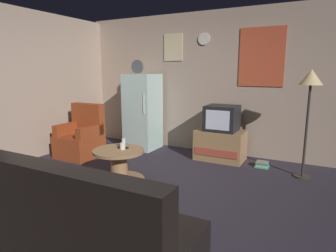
{
  "coord_description": "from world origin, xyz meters",
  "views": [
    {
      "loc": [
        2.0,
        -2.86,
        1.57
      ],
      "look_at": [
        0.02,
        0.9,
        0.75
      ],
      "focal_mm": 30.92,
      "sensor_mm": 36.0,
      "label": 1
    }
  ],
  "objects_px": {
    "wine_glass": "(124,143)",
    "remote_control": "(123,148)",
    "mug_ceramic_white": "(122,146)",
    "armchair": "(81,138)",
    "coffee_table": "(119,166)",
    "book_stack": "(262,165)",
    "fridge": "(143,112)",
    "couch": "(88,233)",
    "standing_lamp": "(310,86)",
    "tv_stand": "(220,145)",
    "crt_tv": "(222,118)"
  },
  "relations": [
    {
      "from": "mug_ceramic_white",
      "to": "book_stack",
      "type": "distance_m",
      "value": 2.32
    },
    {
      "from": "fridge",
      "to": "crt_tv",
      "type": "xyz_separation_m",
      "value": [
        1.66,
        -0.03,
        -0.0
      ]
    },
    {
      "from": "standing_lamp",
      "to": "mug_ceramic_white",
      "type": "distance_m",
      "value": 2.79
    },
    {
      "from": "wine_glass",
      "to": "armchair",
      "type": "relative_size",
      "value": 0.16
    },
    {
      "from": "coffee_table",
      "to": "wine_glass",
      "type": "bearing_deg",
      "value": 68.73
    },
    {
      "from": "mug_ceramic_white",
      "to": "remote_control",
      "type": "xyz_separation_m",
      "value": [
        -0.02,
        0.05,
        -0.03
      ]
    },
    {
      "from": "crt_tv",
      "to": "remote_control",
      "type": "distance_m",
      "value": 1.88
    },
    {
      "from": "fridge",
      "to": "couch",
      "type": "xyz_separation_m",
      "value": [
        1.61,
        -3.32,
        -0.44
      ]
    },
    {
      "from": "tv_stand",
      "to": "crt_tv",
      "type": "bearing_deg",
      "value": -3.89
    },
    {
      "from": "remote_control",
      "to": "tv_stand",
      "type": "bearing_deg",
      "value": 47.19
    },
    {
      "from": "crt_tv",
      "to": "armchair",
      "type": "relative_size",
      "value": 0.56
    },
    {
      "from": "couch",
      "to": "armchair",
      "type": "bearing_deg",
      "value": 135.03
    },
    {
      "from": "book_stack",
      "to": "armchair",
      "type": "bearing_deg",
      "value": -163.91
    },
    {
      "from": "wine_glass",
      "to": "fridge",
      "type": "bearing_deg",
      "value": 113.93
    },
    {
      "from": "tv_stand",
      "to": "coffee_table",
      "type": "relative_size",
      "value": 1.17
    },
    {
      "from": "wine_glass",
      "to": "couch",
      "type": "bearing_deg",
      "value": -62.3
    },
    {
      "from": "book_stack",
      "to": "mug_ceramic_white",
      "type": "bearing_deg",
      "value": -136.64
    },
    {
      "from": "standing_lamp",
      "to": "book_stack",
      "type": "height_order",
      "value": "standing_lamp"
    },
    {
      "from": "wine_glass",
      "to": "armchair",
      "type": "xyz_separation_m",
      "value": [
        -1.43,
        0.63,
        -0.21
      ]
    },
    {
      "from": "fridge",
      "to": "remote_control",
      "type": "distance_m",
      "value": 1.8
    },
    {
      "from": "standing_lamp",
      "to": "crt_tv",
      "type": "bearing_deg",
      "value": 168.72
    },
    {
      "from": "fridge",
      "to": "mug_ceramic_white",
      "type": "xyz_separation_m",
      "value": [
        0.73,
        -1.68,
        -0.23
      ]
    },
    {
      "from": "coffee_table",
      "to": "mug_ceramic_white",
      "type": "bearing_deg",
      "value": 44.45
    },
    {
      "from": "crt_tv",
      "to": "fridge",
      "type": "bearing_deg",
      "value": 179.1
    },
    {
      "from": "standing_lamp",
      "to": "book_stack",
      "type": "distance_m",
      "value": 1.46
    },
    {
      "from": "standing_lamp",
      "to": "armchair",
      "type": "xyz_separation_m",
      "value": [
        -3.71,
        -0.71,
        -1.02
      ]
    },
    {
      "from": "tv_stand",
      "to": "coffee_table",
      "type": "xyz_separation_m",
      "value": [
        -0.95,
        -1.69,
        -0.03
      ]
    },
    {
      "from": "armchair",
      "to": "remote_control",
      "type": "bearing_deg",
      "value": -23.63
    },
    {
      "from": "mug_ceramic_white",
      "to": "couch",
      "type": "distance_m",
      "value": 1.88
    },
    {
      "from": "remote_control",
      "to": "coffee_table",
      "type": "bearing_deg",
      "value": -113.86
    },
    {
      "from": "tv_stand",
      "to": "wine_glass",
      "type": "xyz_separation_m",
      "value": [
        -0.92,
        -1.61,
        0.29
      ]
    },
    {
      "from": "fridge",
      "to": "armchair",
      "type": "height_order",
      "value": "fridge"
    },
    {
      "from": "remote_control",
      "to": "couch",
      "type": "height_order",
      "value": "couch"
    },
    {
      "from": "tv_stand",
      "to": "mug_ceramic_white",
      "type": "bearing_deg",
      "value": -118.79
    },
    {
      "from": "book_stack",
      "to": "couch",
      "type": "bearing_deg",
      "value": -103.6
    },
    {
      "from": "book_stack",
      "to": "crt_tv",
      "type": "bearing_deg",
      "value": 173.19
    },
    {
      "from": "armchair",
      "to": "couch",
      "type": "bearing_deg",
      "value": -44.97
    },
    {
      "from": "fridge",
      "to": "mug_ceramic_white",
      "type": "distance_m",
      "value": 1.84
    },
    {
      "from": "wine_glass",
      "to": "mug_ceramic_white",
      "type": "relative_size",
      "value": 1.67
    },
    {
      "from": "mug_ceramic_white",
      "to": "remote_control",
      "type": "height_order",
      "value": "mug_ceramic_white"
    },
    {
      "from": "mug_ceramic_white",
      "to": "book_stack",
      "type": "relative_size",
      "value": 0.42
    },
    {
      "from": "crt_tv",
      "to": "coffee_table",
      "type": "height_order",
      "value": "crt_tv"
    },
    {
      "from": "mug_ceramic_white",
      "to": "book_stack",
      "type": "bearing_deg",
      "value": 43.36
    },
    {
      "from": "fridge",
      "to": "couch",
      "type": "height_order",
      "value": "fridge"
    },
    {
      "from": "wine_glass",
      "to": "remote_control",
      "type": "relative_size",
      "value": 1.0
    },
    {
      "from": "tv_stand",
      "to": "standing_lamp",
      "type": "distance_m",
      "value": 1.77
    },
    {
      "from": "tv_stand",
      "to": "wine_glass",
      "type": "distance_m",
      "value": 1.87
    },
    {
      "from": "standing_lamp",
      "to": "remote_control",
      "type": "height_order",
      "value": "standing_lamp"
    },
    {
      "from": "crt_tv",
      "to": "mug_ceramic_white",
      "type": "bearing_deg",
      "value": -119.18
    },
    {
      "from": "mug_ceramic_white",
      "to": "armchair",
      "type": "height_order",
      "value": "armchair"
    }
  ]
}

